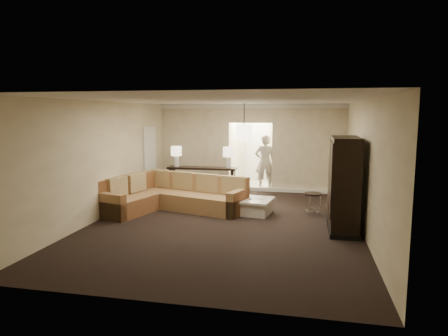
% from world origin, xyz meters
% --- Properties ---
extents(ground, '(8.00, 8.00, 0.00)m').
position_xyz_m(ground, '(0.00, 0.00, 0.00)').
color(ground, black).
rests_on(ground, ground).
extents(wall_back, '(6.00, 0.04, 2.80)m').
position_xyz_m(wall_back, '(0.00, 4.00, 1.40)').
color(wall_back, beige).
rests_on(wall_back, ground).
extents(wall_front, '(6.00, 0.04, 2.80)m').
position_xyz_m(wall_front, '(0.00, -4.00, 1.40)').
color(wall_front, beige).
rests_on(wall_front, ground).
extents(wall_left, '(0.04, 8.00, 2.80)m').
position_xyz_m(wall_left, '(-3.00, 0.00, 1.40)').
color(wall_left, beige).
rests_on(wall_left, ground).
extents(wall_right, '(0.04, 8.00, 2.80)m').
position_xyz_m(wall_right, '(3.00, 0.00, 1.40)').
color(wall_right, beige).
rests_on(wall_right, ground).
extents(ceiling, '(6.00, 8.00, 0.02)m').
position_xyz_m(ceiling, '(0.00, 0.00, 2.80)').
color(ceiling, white).
rests_on(ceiling, wall_back).
extents(crown_molding, '(6.00, 0.10, 0.12)m').
position_xyz_m(crown_molding, '(0.00, 3.95, 2.73)').
color(crown_molding, silver).
rests_on(crown_molding, wall_back).
extents(baseboard, '(6.00, 0.10, 0.12)m').
position_xyz_m(baseboard, '(0.00, 3.95, 0.06)').
color(baseboard, silver).
rests_on(baseboard, ground).
extents(side_door, '(0.05, 0.90, 2.10)m').
position_xyz_m(side_door, '(-2.97, 2.80, 1.05)').
color(side_door, silver).
rests_on(side_door, ground).
extents(foyer, '(1.44, 2.02, 2.80)m').
position_xyz_m(foyer, '(0.00, 5.34, 1.30)').
color(foyer, beige).
rests_on(foyer, ground).
extents(sectional_sofa, '(3.64, 2.64, 0.93)m').
position_xyz_m(sectional_sofa, '(-1.66, 0.92, 0.37)').
color(sectional_sofa, brown).
rests_on(sectional_sofa, ground).
extents(coffee_table, '(1.07, 1.07, 0.40)m').
position_xyz_m(coffee_table, '(0.51, 1.00, 0.19)').
color(coffee_table, beige).
rests_on(coffee_table, ground).
extents(console_table, '(2.17, 0.52, 0.84)m').
position_xyz_m(console_table, '(-1.40, 3.20, 0.50)').
color(console_table, black).
rests_on(console_table, ground).
extents(armoire, '(0.60, 1.41, 2.02)m').
position_xyz_m(armoire, '(2.59, -0.05, 0.97)').
color(armoire, black).
rests_on(armoire, ground).
extents(drink_table, '(0.44, 0.44, 0.55)m').
position_xyz_m(drink_table, '(1.99, 1.20, 0.39)').
color(drink_table, black).
rests_on(drink_table, ground).
extents(table_lamp_left, '(0.34, 0.34, 0.64)m').
position_xyz_m(table_lamp_left, '(-2.24, 3.19, 1.26)').
color(table_lamp_left, silver).
rests_on(table_lamp_left, console_table).
extents(table_lamp_right, '(0.34, 0.34, 0.64)m').
position_xyz_m(table_lamp_right, '(-0.56, 3.21, 1.26)').
color(table_lamp_right, silver).
rests_on(table_lamp_right, console_table).
extents(pendant_light, '(0.38, 0.38, 1.09)m').
position_xyz_m(pendant_light, '(0.00, 2.70, 1.95)').
color(pendant_light, black).
rests_on(pendant_light, ceiling).
extents(person, '(0.80, 0.61, 2.01)m').
position_xyz_m(person, '(0.45, 4.30, 1.00)').
color(person, beige).
rests_on(person, ground).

